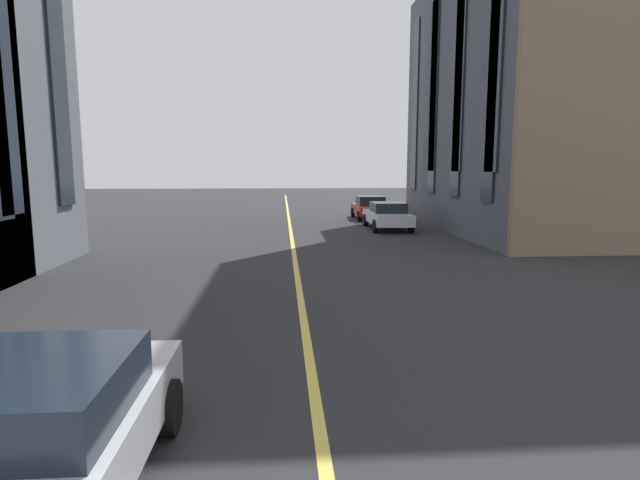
% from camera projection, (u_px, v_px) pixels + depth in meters
% --- Properties ---
extents(lane_centre_line, '(80.00, 0.16, 0.01)m').
position_uv_depth(lane_centre_line, '(294.00, 256.00, 17.56)').
color(lane_centre_line, '#D8C64C').
rests_on(lane_centre_line, ground_plane).
extents(car_white_oncoming, '(4.40, 1.95, 1.37)m').
position_uv_depth(car_white_oncoming, '(387.00, 215.00, 25.36)').
color(car_white_oncoming, silver).
rests_on(car_white_oncoming, ground_plane).
extents(car_silver_mid, '(4.40, 1.95, 1.37)m').
position_uv_depth(car_silver_mid, '(28.00, 446.00, 4.32)').
color(car_silver_mid, '#B7BABF').
rests_on(car_silver_mid, ground_plane).
extents(car_red_near, '(3.90, 1.89, 1.40)m').
position_uv_depth(car_red_near, '(370.00, 208.00, 30.38)').
color(car_red_near, '#B21E1E').
rests_on(car_red_near, ground_plane).
extents(building_right_near, '(14.58, 13.80, 12.78)m').
position_uv_depth(building_right_near, '(582.00, 100.00, 24.56)').
color(building_right_near, '#565B66').
rests_on(building_right_near, ground_plane).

